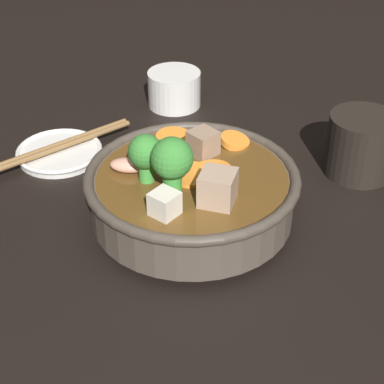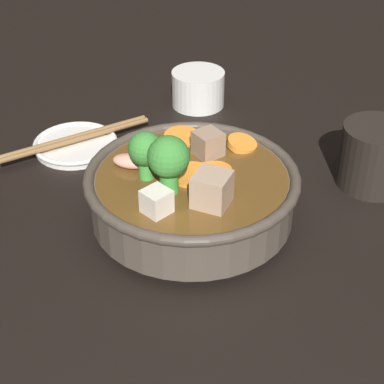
% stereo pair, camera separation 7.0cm
% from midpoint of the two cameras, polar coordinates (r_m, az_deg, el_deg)
% --- Properties ---
extents(ground_plane, '(3.00, 3.00, 0.00)m').
position_cam_midpoint_polar(ground_plane, '(0.72, -2.77, -2.74)').
color(ground_plane, black).
extents(stirfry_bowl, '(0.23, 0.23, 0.12)m').
position_cam_midpoint_polar(stirfry_bowl, '(0.70, -2.95, 0.09)').
color(stirfry_bowl, '#51473D').
rests_on(stirfry_bowl, ground_plane).
extents(side_saucer, '(0.11, 0.11, 0.01)m').
position_cam_midpoint_polar(side_saucer, '(0.86, -14.02, 3.35)').
color(side_saucer, white).
rests_on(side_saucer, ground_plane).
extents(tea_cup, '(0.08, 0.08, 0.05)m').
position_cam_midpoint_polar(tea_cup, '(0.96, -3.71, 9.11)').
color(tea_cup, white).
rests_on(tea_cup, ground_plane).
extents(dark_mug, '(0.11, 0.09, 0.08)m').
position_cam_midpoint_polar(dark_mug, '(0.81, 12.49, 4.06)').
color(dark_mug, black).
rests_on(dark_mug, ground_plane).
extents(chopsticks_pair, '(0.21, 0.02, 0.01)m').
position_cam_midpoint_polar(chopsticks_pair, '(0.85, -14.10, 3.90)').
color(chopsticks_pair, olive).
rests_on(chopsticks_pair, side_saucer).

